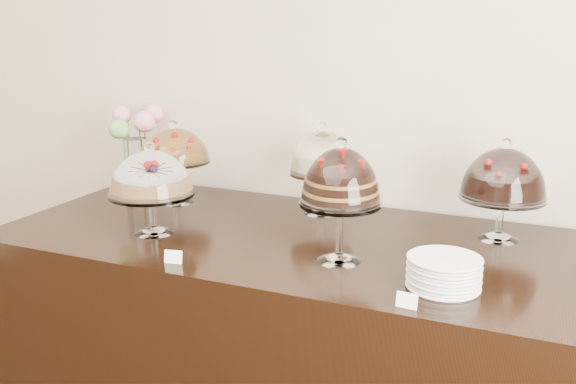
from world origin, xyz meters
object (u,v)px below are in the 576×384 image
at_px(cake_stand_sugar_sponge, 151,177).
at_px(cake_stand_dark_choco, 504,178).
at_px(plate_stack, 444,273).
at_px(flower_vase, 136,141).
at_px(cake_stand_cheesecake, 322,157).
at_px(cake_stand_choco_layer, 341,182).
at_px(display_counter, 293,344).
at_px(cake_stand_fruit_tart, 174,149).

bearing_deg(cake_stand_sugar_sponge, cake_stand_dark_choco, 20.35).
bearing_deg(plate_stack, flower_vase, 158.61).
xyz_separation_m(cake_stand_cheesecake, flower_vase, (-0.94, 0.02, -0.01)).
relative_size(cake_stand_cheesecake, plate_stack, 1.78).
distance_m(cake_stand_dark_choco, plate_stack, 0.57).
height_order(cake_stand_dark_choco, plate_stack, cake_stand_dark_choco).
height_order(cake_stand_choco_layer, flower_vase, cake_stand_choco_layer).
height_order(cake_stand_cheesecake, plate_stack, cake_stand_cheesecake).
height_order(cake_stand_choco_layer, cake_stand_cheesecake, cake_stand_choco_layer).
height_order(cake_stand_dark_choco, flower_vase, flower_vase).
bearing_deg(cake_stand_cheesecake, display_counter, -88.77).
bearing_deg(cake_stand_fruit_tart, cake_stand_dark_choco, 2.13).
distance_m(cake_stand_cheesecake, flower_vase, 0.94).
relative_size(display_counter, plate_stack, 10.20).
xyz_separation_m(cake_stand_choco_layer, cake_stand_dark_choco, (0.46, 0.44, -0.04)).
xyz_separation_m(display_counter, cake_stand_dark_choco, (0.71, 0.26, 0.68)).
bearing_deg(cake_stand_choco_layer, plate_stack, -13.82).
bearing_deg(flower_vase, cake_stand_fruit_tart, -23.33).
bearing_deg(cake_stand_cheesecake, cake_stand_dark_choco, -4.09).
distance_m(cake_stand_fruit_tart, plate_stack, 1.36).
height_order(display_counter, cake_stand_dark_choco, cake_stand_dark_choco).
distance_m(cake_stand_sugar_sponge, plate_stack, 1.11).
bearing_deg(flower_vase, cake_stand_sugar_sponge, -49.24).
relative_size(cake_stand_dark_choco, plate_stack, 1.74).
relative_size(cake_stand_choco_layer, cake_stand_fruit_tart, 1.15).
relative_size(cake_stand_cheesecake, cake_stand_fruit_tart, 1.05).
height_order(flower_vase, plate_stack, flower_vase).
relative_size(cake_stand_sugar_sponge, cake_stand_choco_layer, 0.83).
bearing_deg(cake_stand_fruit_tart, cake_stand_choco_layer, -23.63).
height_order(display_counter, cake_stand_cheesecake, cake_stand_cheesecake).
xyz_separation_m(cake_stand_sugar_sponge, cake_stand_fruit_tart, (-0.16, 0.40, 0.02)).
distance_m(cake_stand_choco_layer, cake_stand_dark_choco, 0.64).
distance_m(display_counter, cake_stand_sugar_sponge, 0.85).
distance_m(cake_stand_cheesecake, cake_stand_dark_choco, 0.72).
distance_m(display_counter, plate_stack, 0.83).
relative_size(cake_stand_dark_choco, cake_stand_fruit_tart, 1.03).
distance_m(cake_stand_choco_layer, cake_stand_fruit_tart, 0.98).
height_order(cake_stand_sugar_sponge, cake_stand_fruit_tart, cake_stand_fruit_tart).
bearing_deg(cake_stand_sugar_sponge, cake_stand_cheesecake, 45.49).
bearing_deg(cake_stand_cheesecake, cake_stand_sugar_sponge, -134.51).
bearing_deg(cake_stand_choco_layer, cake_stand_dark_choco, 43.56).
height_order(cake_stand_cheesecake, cake_stand_fruit_tart, cake_stand_cheesecake).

